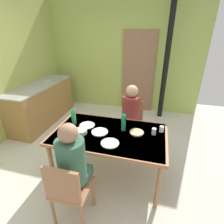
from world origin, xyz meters
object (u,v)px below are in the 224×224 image
Objects in this scene: serving_bowl_center at (81,132)px; chair_far_diner at (131,122)px; water_bottle_green_near at (124,122)px; chair_near_diner at (69,189)px; person_far_diner at (131,111)px; kitchen_counter at (42,103)px; dining_table at (109,137)px; person_near_diner at (72,160)px; water_bottle_green_far at (74,116)px.

chair_far_diner is at bearing 58.89° from serving_bowl_center.
serving_bowl_center is at bearing 58.89° from chair_far_diner.
chair_far_diner is 0.78m from water_bottle_green_near.
chair_near_diner is 1.58m from person_far_diner.
kitchen_counter reaches higher than chair_near_diner.
dining_table is 5.73× the size of water_bottle_green_near.
kitchen_counter is 2.13× the size of chair_far_diner.
serving_bowl_center is at bearing 105.48° from person_near_diner.
serving_bowl_center reaches higher than dining_table.
person_near_diner reaches higher than kitchen_counter.
water_bottle_green_far is at bearing -39.33° from kitchen_counter.
dining_table is at bearing 74.84° from person_far_diner.
serving_bowl_center is at bearing -47.64° from water_bottle_green_far.
kitchen_counter is at bearing 147.41° from dining_table.
water_bottle_green_far is (-0.37, 0.94, 0.35)m from chair_near_diner.
chair_far_diner is 3.40× the size of water_bottle_green_far.
water_bottle_green_near is at bearing -27.86° from kitchen_counter.
person_near_diner is 3.01× the size of water_bottle_green_far.
chair_far_diner reaches higher than serving_bowl_center.
chair_near_diner is 1.00× the size of chair_far_diner.
chair_far_diner is 0.31m from person_far_diner.
water_bottle_green_near is (-0.01, -0.55, 0.08)m from person_far_diner.
dining_table is 0.72m from person_near_diner.
serving_bowl_center is (1.60, -1.37, 0.31)m from kitchen_counter.
serving_bowl_center is at bearing -164.06° from dining_table.
dining_table is at bearing -32.59° from kitchen_counter.
chair_near_diner is at bearing -90.00° from person_near_diner.
person_near_diner is at bearing -47.85° from kitchen_counter.
chair_near_diner is 3.21× the size of water_bottle_green_near.
kitchen_counter is 2.64m from person_near_diner.
person_far_diner is (0.18, 0.68, 0.12)m from dining_table.
kitchen_counter is 1.20× the size of dining_table.
dining_table is at bearing 77.28° from chair_far_diner.
chair_near_diner is 5.12× the size of serving_bowl_center.
chair_near_diner is at bearing -112.12° from water_bottle_green_near.
person_near_diner is 1.42m from person_far_diner.
water_bottle_green_far is (-0.37, 0.80, 0.07)m from person_near_diner.
serving_bowl_center is (-0.16, 0.58, -0.02)m from person_near_diner.
kitchen_counter is 2.73m from chair_near_diner.
chair_far_diner is at bearing 75.12° from person_near_diner.
kitchen_counter reaches higher than chair_far_diner.
kitchen_counter is 2.13× the size of chair_near_diner.
chair_far_diner reaches higher than dining_table.
dining_table is 2.02× the size of person_far_diner.
kitchen_counter is 2.35m from dining_table.
chair_far_diner is 1.09m from water_bottle_green_far.
water_bottle_green_far is (-0.75, -0.01, -0.01)m from water_bottle_green_near.
person_far_diner is at bearing 90.00° from chair_far_diner.
water_bottle_green_far is at bearing 168.35° from dining_table.
kitchen_counter is 1.85m from water_bottle_green_far.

